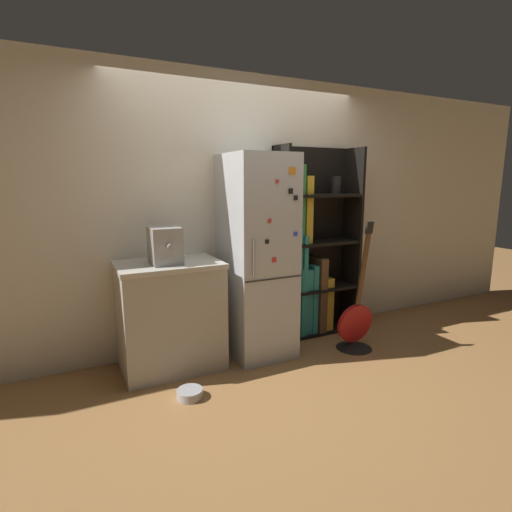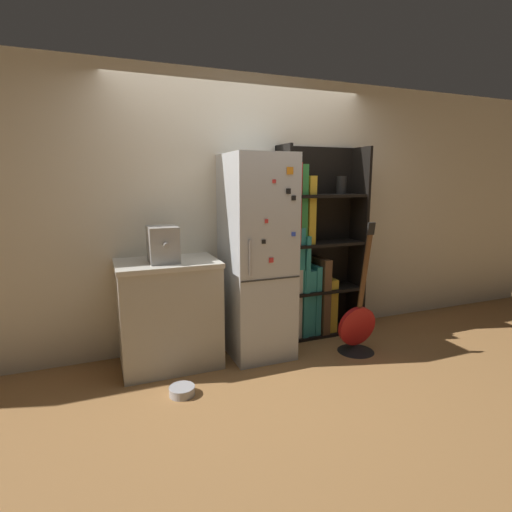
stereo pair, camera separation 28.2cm
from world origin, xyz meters
TOP-DOWN VIEW (x-y plane):
  - ground_plane at (0.00, 0.00)m, footprint 16.00×16.00m
  - wall_back at (0.00, 0.47)m, footprint 8.00×0.05m
  - refrigerator at (-0.00, 0.12)m, footprint 0.56×0.68m
  - bookshelf at (0.67, 0.31)m, footprint 0.92×0.33m
  - kitchen_counter at (-0.81, 0.16)m, footprint 0.86×0.60m
  - espresso_machine at (-0.84, 0.11)m, footprint 0.24×0.33m
  - guitar at (0.88, -0.25)m, footprint 0.39×0.35m
  - pet_bowl at (-0.83, -0.42)m, footprint 0.20×0.20m

SIDE VIEW (x-z plane):
  - ground_plane at x=0.00m, z-range 0.00..0.00m
  - pet_bowl at x=-0.83m, z-range 0.00..0.07m
  - guitar at x=0.88m, z-range -0.45..0.80m
  - kitchen_counter at x=-0.81m, z-range 0.00..0.94m
  - bookshelf at x=0.67m, z-range -0.17..1.78m
  - refrigerator at x=0.00m, z-range 0.00..1.85m
  - espresso_machine at x=-0.84m, z-range 0.94..1.24m
  - wall_back at x=0.00m, z-range 0.00..2.60m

